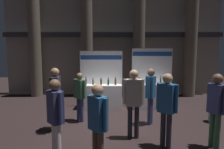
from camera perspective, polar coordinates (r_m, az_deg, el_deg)
name	(u,v)px	position (r m, az deg, el deg)	size (l,w,h in m)	color
ground_plane	(114,123)	(6.40, 0.60, -14.22)	(24.00, 24.00, 0.00)	black
hall_colonnade	(114,41)	(10.51, 0.47, 9.85)	(11.72, 1.12, 5.91)	gray
exhibitor_booth_0	(102,94)	(7.93, -3.06, -5.75)	(1.78, 0.66, 2.35)	white
exhibitor_booth_1	(154,93)	(8.11, 12.32, -5.45)	(1.69, 0.66, 2.45)	white
trash_bin	(216,112)	(7.20, 28.54, -9.82)	(0.36, 0.36, 0.67)	slate
visitor_0	(134,97)	(5.05, 6.71, -6.74)	(0.55, 0.27, 1.83)	#23232D
visitor_1	(168,104)	(4.70, 16.25, -8.37)	(0.44, 0.43, 1.78)	#23232D
visitor_2	(151,91)	(6.15, 11.69, -4.94)	(0.37, 0.45, 1.78)	navy
visitor_3	(99,120)	(3.68, -4.03, -13.51)	(0.40, 0.41, 1.68)	#47382D
visitor_4	(56,93)	(5.73, -16.27, -5.35)	(0.24, 0.59, 1.84)	navy
visitor_5	(56,114)	(4.10, -16.26, -11.23)	(0.39, 0.39, 1.73)	silver
visitor_6	(217,105)	(5.06, 28.89, -7.97)	(0.32, 0.48, 1.78)	#33563D
visitor_7	(81,93)	(6.39, -9.32, -5.36)	(0.45, 0.44, 1.62)	navy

